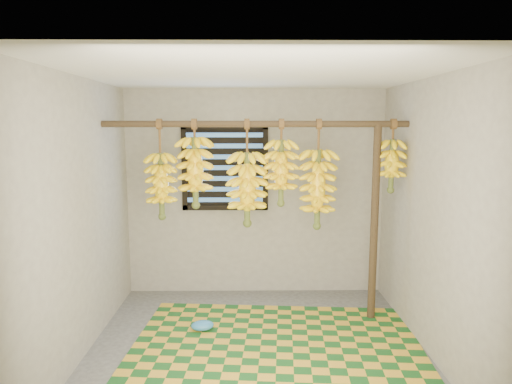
{
  "coord_description": "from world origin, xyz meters",
  "views": [
    {
      "loc": [
        -0.05,
        -3.8,
        1.99
      ],
      "look_at": [
        0.0,
        0.55,
        1.35
      ],
      "focal_mm": 32.0,
      "sensor_mm": 36.0,
      "label": 1
    }
  ],
  "objects_px": {
    "support_post": "(374,224)",
    "plastic_bag": "(202,325)",
    "banana_bunch_c": "(247,189)",
    "banana_bunch_f": "(392,166)",
    "woven_mat": "(276,353)",
    "banana_bunch_a": "(161,186)",
    "banana_bunch_e": "(318,189)",
    "banana_bunch_b": "(195,172)",
    "banana_bunch_d": "(281,173)"
  },
  "relations": [
    {
      "from": "banana_bunch_d",
      "to": "banana_bunch_b",
      "type": "bearing_deg",
      "value": -180.0
    },
    {
      "from": "banana_bunch_c",
      "to": "banana_bunch_e",
      "type": "bearing_deg",
      "value": -0.0
    },
    {
      "from": "support_post",
      "to": "plastic_bag",
      "type": "xyz_separation_m",
      "value": [
        -1.72,
        -0.29,
        -0.94
      ]
    },
    {
      "from": "support_post",
      "to": "banana_bunch_f",
      "type": "xyz_separation_m",
      "value": [
        0.15,
        0.0,
        0.59
      ]
    },
    {
      "from": "banana_bunch_f",
      "to": "banana_bunch_b",
      "type": "bearing_deg",
      "value": -180.0
    },
    {
      "from": "banana_bunch_a",
      "to": "woven_mat",
      "type": "bearing_deg",
      "value": -33.65
    },
    {
      "from": "support_post",
      "to": "woven_mat",
      "type": "height_order",
      "value": "support_post"
    },
    {
      "from": "woven_mat",
      "to": "banana_bunch_a",
      "type": "distance_m",
      "value": 1.93
    },
    {
      "from": "banana_bunch_c",
      "to": "banana_bunch_f",
      "type": "relative_size",
      "value": 1.46
    },
    {
      "from": "support_post",
      "to": "banana_bunch_a",
      "type": "xyz_separation_m",
      "value": [
        -2.14,
        0.0,
        0.39
      ]
    },
    {
      "from": "support_post",
      "to": "banana_bunch_a",
      "type": "relative_size",
      "value": 2.02
    },
    {
      "from": "banana_bunch_b",
      "to": "banana_bunch_f",
      "type": "distance_m",
      "value": 1.95
    },
    {
      "from": "support_post",
      "to": "banana_bunch_c",
      "type": "relative_size",
      "value": 1.89
    },
    {
      "from": "plastic_bag",
      "to": "banana_bunch_f",
      "type": "bearing_deg",
      "value": 8.8
    },
    {
      "from": "support_post",
      "to": "woven_mat",
      "type": "distance_m",
      "value": 1.61
    },
    {
      "from": "banana_bunch_a",
      "to": "banana_bunch_f",
      "type": "height_order",
      "value": "same"
    },
    {
      "from": "banana_bunch_e",
      "to": "banana_bunch_a",
      "type": "bearing_deg",
      "value": 180.0
    },
    {
      "from": "support_post",
      "to": "banana_bunch_c",
      "type": "height_order",
      "value": "banana_bunch_c"
    },
    {
      "from": "woven_mat",
      "to": "banana_bunch_a",
      "type": "xyz_separation_m",
      "value": [
        -1.11,
        0.74,
        1.39
      ]
    },
    {
      "from": "support_post",
      "to": "plastic_bag",
      "type": "distance_m",
      "value": 1.99
    },
    {
      "from": "woven_mat",
      "to": "support_post",
      "type": "bearing_deg",
      "value": 35.83
    },
    {
      "from": "banana_bunch_a",
      "to": "banana_bunch_b",
      "type": "height_order",
      "value": "same"
    },
    {
      "from": "banana_bunch_c",
      "to": "banana_bunch_d",
      "type": "height_order",
      "value": "same"
    },
    {
      "from": "support_post",
      "to": "banana_bunch_b",
      "type": "height_order",
      "value": "banana_bunch_b"
    },
    {
      "from": "banana_bunch_a",
      "to": "plastic_bag",
      "type": "bearing_deg",
      "value": -34.86
    },
    {
      "from": "banana_bunch_d",
      "to": "banana_bunch_c",
      "type": "bearing_deg",
      "value": -180.0
    },
    {
      "from": "banana_bunch_d",
      "to": "support_post",
      "type": "bearing_deg",
      "value": -0.0
    },
    {
      "from": "woven_mat",
      "to": "banana_bunch_f",
      "type": "xyz_separation_m",
      "value": [
        1.18,
        0.74,
        1.58
      ]
    },
    {
      "from": "support_post",
      "to": "banana_bunch_d",
      "type": "relative_size",
      "value": 2.34
    },
    {
      "from": "plastic_bag",
      "to": "banana_bunch_d",
      "type": "relative_size",
      "value": 0.26
    },
    {
      "from": "banana_bunch_d",
      "to": "banana_bunch_e",
      "type": "height_order",
      "value": "same"
    },
    {
      "from": "banana_bunch_e",
      "to": "banana_bunch_c",
      "type": "bearing_deg",
      "value": 180.0
    },
    {
      "from": "banana_bunch_c",
      "to": "banana_bunch_f",
      "type": "xyz_separation_m",
      "value": [
        1.44,
        0.0,
        0.23
      ]
    },
    {
      "from": "woven_mat",
      "to": "banana_bunch_c",
      "type": "xyz_separation_m",
      "value": [
        -0.26,
        0.74,
        1.35
      ]
    },
    {
      "from": "banana_bunch_e",
      "to": "banana_bunch_b",
      "type": "bearing_deg",
      "value": 180.0
    },
    {
      "from": "banana_bunch_b",
      "to": "banana_bunch_e",
      "type": "bearing_deg",
      "value": -0.0
    },
    {
      "from": "banana_bunch_a",
      "to": "banana_bunch_c",
      "type": "bearing_deg",
      "value": 0.0
    },
    {
      "from": "banana_bunch_c",
      "to": "banana_bunch_a",
      "type": "bearing_deg",
      "value": 180.0
    },
    {
      "from": "plastic_bag",
      "to": "banana_bunch_f",
      "type": "xyz_separation_m",
      "value": [
        1.87,
        0.29,
        1.53
      ]
    },
    {
      "from": "banana_bunch_b",
      "to": "banana_bunch_e",
      "type": "relative_size",
      "value": 0.8
    },
    {
      "from": "plastic_bag",
      "to": "support_post",
      "type": "bearing_deg",
      "value": 9.55
    },
    {
      "from": "banana_bunch_b",
      "to": "banana_bunch_f",
      "type": "xyz_separation_m",
      "value": [
        1.95,
        0.0,
        0.06
      ]
    },
    {
      "from": "banana_bunch_b",
      "to": "banana_bunch_d",
      "type": "relative_size",
      "value": 1.02
    },
    {
      "from": "plastic_bag",
      "to": "banana_bunch_b",
      "type": "distance_m",
      "value": 1.5
    },
    {
      "from": "support_post",
      "to": "banana_bunch_f",
      "type": "relative_size",
      "value": 2.76
    },
    {
      "from": "plastic_bag",
      "to": "banana_bunch_e",
      "type": "xyz_separation_m",
      "value": [
        1.14,
        0.29,
        1.3
      ]
    },
    {
      "from": "plastic_bag",
      "to": "banana_bunch_a",
      "type": "bearing_deg",
      "value": 145.14
    },
    {
      "from": "woven_mat",
      "to": "banana_bunch_b",
      "type": "distance_m",
      "value": 1.86
    },
    {
      "from": "banana_bunch_f",
      "to": "banana_bunch_d",
      "type": "bearing_deg",
      "value": 180.0
    },
    {
      "from": "woven_mat",
      "to": "plastic_bag",
      "type": "xyz_separation_m",
      "value": [
        -0.7,
        0.45,
        0.05
      ]
    }
  ]
}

